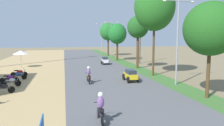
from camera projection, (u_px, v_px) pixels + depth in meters
The scene contains 19 objects.
parked_motorbike_second at pixel (3, 88), 16.80m from camera, with size 1.80×0.54×0.94m.
parked_motorbike_third at pixel (11, 81), 19.18m from camera, with size 1.80×0.54×0.94m.
parked_motorbike_fourth at pixel (10, 78), 20.60m from camera, with size 1.80×0.54×0.94m.
parked_motorbike_fifth at pixel (18, 75), 22.28m from camera, with size 1.80×0.54×0.94m.
parked_motorbike_sixth at pixel (19, 72), 23.89m from camera, with size 1.80×0.54×0.94m.
vendor_umbrella at pixel (21, 52), 30.76m from camera, with size 2.20×2.20×2.52m.
median_tree_nearest at pixel (211, 29), 15.06m from camera, with size 3.86×3.86×7.04m.
median_tree_second at pixel (155, 7), 23.74m from camera, with size 4.60×4.60×10.62m.
median_tree_third at pixel (138, 27), 29.73m from camera, with size 3.03×3.03×7.47m.
median_tree_fourth at pixel (117, 34), 39.85m from camera, with size 3.53×3.53×7.03m.
median_tree_fifth at pixel (108, 32), 50.02m from camera, with size 3.91×3.91×7.86m.
streetlamp_near at pixel (178, 36), 19.47m from camera, with size 3.16×0.20×7.92m.
streetlamp_mid at pixel (111, 37), 46.83m from camera, with size 3.16×0.20×7.89m.
streetlamp_far at pixel (102, 36), 58.43m from camera, with size 3.16×0.20×8.32m.
utility_pole_near at pixel (140, 35), 35.69m from camera, with size 1.80×0.20×9.48m.
car_sedan_yellow at pixel (131, 75), 21.37m from camera, with size 1.10×2.26×1.19m.
car_hatchback_white at pixel (105, 60), 34.43m from camera, with size 1.04×2.00×1.23m.
motorbike_ahead_second at pixel (100, 108), 11.09m from camera, with size 0.54×1.80×1.66m.
motorbike_ahead_third at pixel (89, 75), 20.51m from camera, with size 0.54×1.80×1.66m.
Camera 1 is at (-4.49, -4.17, 4.58)m, focal length 33.78 mm.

